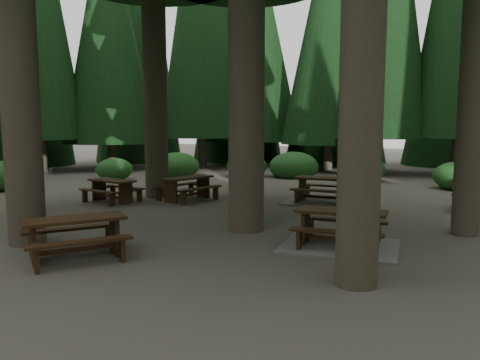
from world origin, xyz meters
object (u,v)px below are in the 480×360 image
at_px(picnic_table_c, 325,194).
at_px(picnic_table_e, 75,231).
at_px(picnic_table_a, 340,235).
at_px(picnic_table_b, 187,185).
at_px(picnic_table_f, 112,187).

relative_size(picnic_table_c, picnic_table_e, 1.08).
distance_m(picnic_table_a, picnic_table_c, 5.44).
height_order(picnic_table_b, picnic_table_c, picnic_table_c).
relative_size(picnic_table_b, picnic_table_e, 0.90).
distance_m(picnic_table_b, picnic_table_e, 6.92).
height_order(picnic_table_c, picnic_table_e, picnic_table_c).
bearing_deg(picnic_table_f, picnic_table_b, 44.69).
xyz_separation_m(picnic_table_a, picnic_table_f, (-8.05, 2.32, 0.22)).
distance_m(picnic_table_a, picnic_table_b, 7.09).
relative_size(picnic_table_b, picnic_table_c, 0.84).
distance_m(picnic_table_b, picnic_table_f, 2.43).
distance_m(picnic_table_e, picnic_table_f, 6.52).
bearing_deg(picnic_table_e, picnic_table_f, 71.74).
bearing_deg(picnic_table_e, picnic_table_b, 51.15).
bearing_deg(picnic_table_e, picnic_table_c, 19.16).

